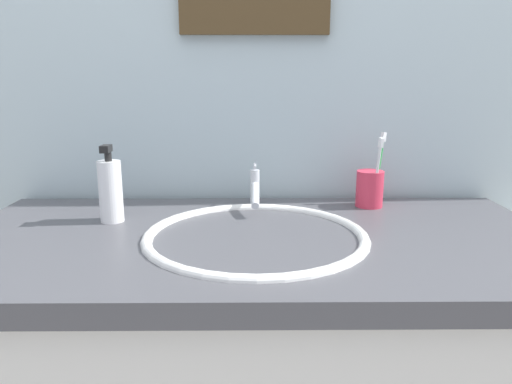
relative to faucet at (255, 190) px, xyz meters
name	(u,v)px	position (x,y,z in m)	size (l,w,h in m)	color
tiled_wall_back	(255,87)	(0.00, 0.15, 0.25)	(2.49, 0.04, 2.40)	silver
sink_basin	(256,256)	(0.00, -0.22, -0.09)	(0.48, 0.48, 0.12)	white
faucet	(255,190)	(0.00, 0.00, 0.00)	(0.02, 0.16, 0.11)	silver
toothbrush_cup	(370,189)	(0.30, 0.02, 0.00)	(0.07, 0.07, 0.09)	#D8334C
toothbrush_white	(378,168)	(0.31, -0.01, 0.06)	(0.02, 0.03, 0.18)	white
toothbrush_green	(380,163)	(0.32, 0.05, 0.06)	(0.03, 0.03, 0.18)	green
soap_dispenser	(110,190)	(-0.33, -0.11, 0.03)	(0.05, 0.06, 0.18)	white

